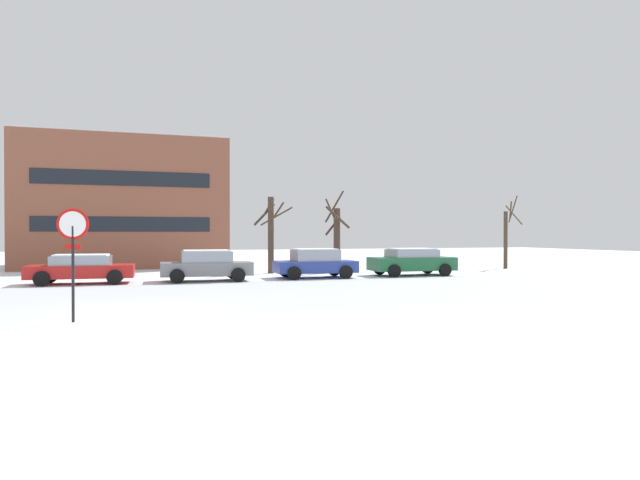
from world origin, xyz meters
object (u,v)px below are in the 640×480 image
Objects in this scene: parked_car_red at (82,268)px; parked_car_green at (412,261)px; parked_car_gray at (206,265)px; stop_sign at (73,242)px; parked_car_blue at (315,263)px.

parked_car_red is 15.91m from parked_car_green.
parked_car_gray is at bearing -2.44° from parked_car_red.
stop_sign is at bearing -143.12° from parked_car_green.
stop_sign is 18.78m from parked_car_green.
stop_sign is 0.69× the size of parked_car_blue.
parked_car_red is at bearing -179.87° from parked_car_blue.
parked_car_red is at bearing 94.69° from stop_sign.
parked_car_blue is at bearing 2.70° from parked_car_gray.
parked_car_gray is 5.31m from parked_car_blue.
parked_car_blue is 0.91× the size of parked_car_green.
parked_car_blue is (9.69, 11.21, -1.22)m from stop_sign.
parked_car_red is at bearing -179.79° from parked_car_green.
parked_car_red is 1.06× the size of parked_car_gray.
parked_car_blue is at bearing 0.13° from parked_car_red.
stop_sign is 11.87m from parked_car_gray.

